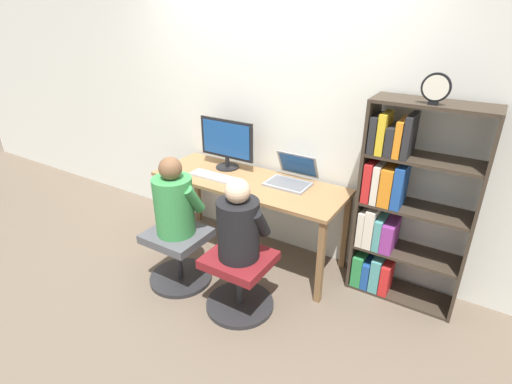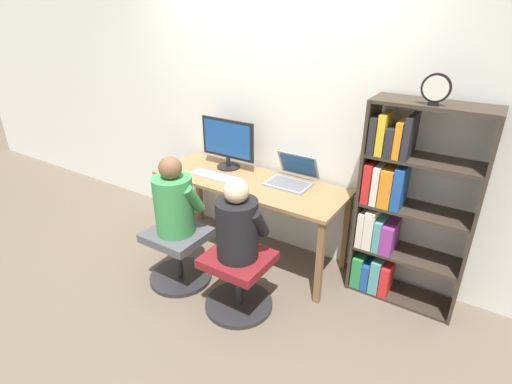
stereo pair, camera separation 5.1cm
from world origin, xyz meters
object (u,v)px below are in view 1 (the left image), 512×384
object	(u,v)px
office_chair_left	(179,254)
office_chair_right	(239,279)
desk_clock	(436,88)
desktop_monitor	(227,143)
person_at_monitor	(174,202)
laptop	(291,177)
bookshelf	(396,209)
person_at_laptop	(239,225)
keyboard	(213,176)

from	to	relation	value
office_chair_left	office_chair_right	size ratio (longest dim) A/B	1.00
office_chair_right	desk_clock	xyz separation A→B (m)	(1.04, 0.73, 1.44)
desktop_monitor	person_at_monitor	xyz separation A→B (m)	(0.05, -0.80, -0.26)
laptop	desktop_monitor	bearing A→B (deg)	-179.74
office_chair_left	desk_clock	world-z (taller)	desk_clock
office_chair_left	bookshelf	bearing A→B (deg)	27.37
desktop_monitor	office_chair_right	world-z (taller)	desktop_monitor
person_at_laptop	keyboard	bearing A→B (deg)	139.82
desktop_monitor	bookshelf	xyz separation A→B (m)	(1.59, -0.00, -0.25)
office_chair_left	desk_clock	bearing A→B (deg)	23.21
desktop_monitor	person_at_laptop	world-z (taller)	desktop_monitor
office_chair_left	office_chair_right	world-z (taller)	same
laptop	person_at_laptop	distance (m)	0.82
keyboard	bookshelf	xyz separation A→B (m)	(1.56, 0.26, -0.01)
bookshelf	desk_clock	bearing A→B (deg)	-31.59
desk_clock	office_chair_left	bearing A→B (deg)	-156.79
desktop_monitor	desk_clock	size ratio (longest dim) A/B	2.82
desktop_monitor	person_at_laptop	distance (m)	1.09
person_at_monitor	office_chair_left	bearing A→B (deg)	-90.00
person_at_monitor	desktop_monitor	bearing A→B (deg)	93.27
office_chair_right	bookshelf	xyz separation A→B (m)	(0.91, 0.81, 0.50)
person_at_laptop	desk_clock	size ratio (longest dim) A/B	3.11
laptop	person_at_monitor	size ratio (longest dim) A/B	0.57
person_at_monitor	bookshelf	world-z (taller)	bookshelf
office_chair_right	person_at_monitor	world-z (taller)	person_at_monitor
keyboard	office_chair_left	world-z (taller)	keyboard
person_at_laptop	desk_clock	xyz separation A→B (m)	(1.04, 0.73, 0.96)
desktop_monitor	keyboard	distance (m)	0.35
person_at_monitor	person_at_laptop	distance (m)	0.63
person_at_monitor	bookshelf	xyz separation A→B (m)	(1.54, 0.79, 0.01)
laptop	bookshelf	bearing A→B (deg)	-0.41
keyboard	person_at_monitor	world-z (taller)	person_at_monitor
desktop_monitor	laptop	world-z (taller)	desktop_monitor
keyboard	office_chair_left	bearing A→B (deg)	-88.22
laptop	office_chair_left	world-z (taller)	laptop
office_chair_right	bookshelf	size ratio (longest dim) A/B	0.34
person_at_laptop	office_chair_right	bearing A→B (deg)	-90.00
desk_clock	office_chair_right	bearing A→B (deg)	-144.98
laptop	keyboard	world-z (taller)	laptop
desktop_monitor	laptop	xyz separation A→B (m)	(0.68, 0.00, -0.19)
person_at_laptop	bookshelf	distance (m)	1.22
person_at_laptop	desktop_monitor	bearing A→B (deg)	129.89
person_at_monitor	bookshelf	distance (m)	1.73
desktop_monitor	person_at_monitor	bearing A→B (deg)	-86.73
laptop	bookshelf	size ratio (longest dim) A/B	0.23
office_chair_right	desk_clock	bearing A→B (deg)	35.02
laptop	keyboard	xyz separation A→B (m)	(-0.65, -0.27, -0.04)
office_chair_right	bookshelf	bearing A→B (deg)	41.69
person_at_laptop	bookshelf	xyz separation A→B (m)	(0.91, 0.81, 0.02)
keyboard	bookshelf	distance (m)	1.58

